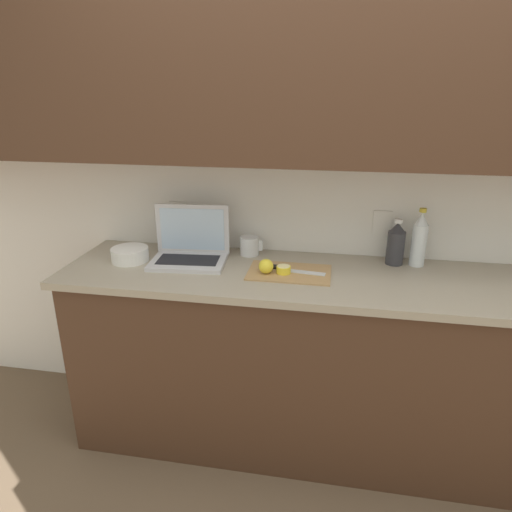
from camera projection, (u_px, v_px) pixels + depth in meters
name	position (u px, v px, depth m)	size (l,w,h in m)	color
ground_plane	(323.00, 440.00, 2.41)	(12.00, 12.00, 0.00)	brown
wall_back	(342.00, 132.00, 2.08)	(5.20, 0.38, 2.60)	white
counter_unit	(332.00, 362.00, 2.24)	(2.55, 0.61, 0.94)	#472D1E
laptop	(190.00, 248.00, 2.25)	(0.38, 0.28, 0.27)	silver
cutting_board	(289.00, 273.00, 2.11)	(0.38, 0.24, 0.01)	tan
knife	(285.00, 268.00, 2.13)	(0.28, 0.06, 0.02)	silver
lemon_half_cut	(284.00, 269.00, 2.09)	(0.07, 0.07, 0.03)	yellow
lemon_whole_beside	(266.00, 266.00, 2.08)	(0.07, 0.07, 0.07)	yellow
bottle_green_soda	(419.00, 240.00, 2.16)	(0.07, 0.07, 0.28)	silver
bottle_oil_tall	(396.00, 244.00, 2.19)	(0.08, 0.08, 0.23)	#333338
measuring_cup	(250.00, 246.00, 2.33)	(0.12, 0.10, 0.09)	silver
bowl_white	(130.00, 254.00, 2.25)	(0.18, 0.18, 0.07)	white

